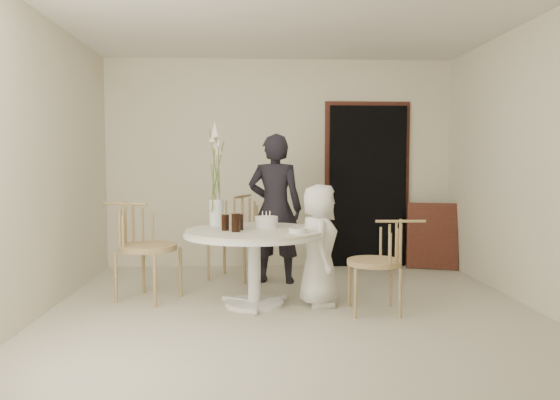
{
  "coord_description": "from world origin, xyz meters",
  "views": [
    {
      "loc": [
        -0.38,
        -4.9,
        1.37
      ],
      "look_at": [
        -0.1,
        0.3,
        1.01
      ],
      "focal_mm": 35.0,
      "sensor_mm": 36.0,
      "label": 1
    }
  ],
  "objects_px": {
    "table": "(254,242)",
    "boy": "(319,245)",
    "chair_left": "(137,236)",
    "flower_vase": "(216,185)",
    "birthday_cake": "(266,222)",
    "chair_far": "(238,224)",
    "girl": "(275,209)",
    "chair_right": "(387,252)"
  },
  "relations": [
    {
      "from": "table",
      "to": "boy",
      "type": "bearing_deg",
      "value": -2.3
    },
    {
      "from": "chair_left",
      "to": "flower_vase",
      "type": "height_order",
      "value": "flower_vase"
    },
    {
      "from": "chair_left",
      "to": "birthday_cake",
      "type": "height_order",
      "value": "chair_left"
    },
    {
      "from": "chair_far",
      "to": "chair_left",
      "type": "xyz_separation_m",
      "value": [
        -0.99,
        -1.02,
        -0.0
      ]
    },
    {
      "from": "girl",
      "to": "birthday_cake",
      "type": "height_order",
      "value": "girl"
    },
    {
      "from": "table",
      "to": "flower_vase",
      "type": "height_order",
      "value": "flower_vase"
    },
    {
      "from": "chair_far",
      "to": "chair_right",
      "type": "height_order",
      "value": "chair_far"
    },
    {
      "from": "table",
      "to": "chair_far",
      "type": "distance_m",
      "value": 1.35
    },
    {
      "from": "table",
      "to": "chair_right",
      "type": "distance_m",
      "value": 1.25
    },
    {
      "from": "table",
      "to": "boy",
      "type": "relative_size",
      "value": 1.15
    },
    {
      "from": "chair_left",
      "to": "boy",
      "type": "xyz_separation_m",
      "value": [
        1.79,
        -0.35,
        -0.05
      ]
    },
    {
      "from": "table",
      "to": "flower_vase",
      "type": "distance_m",
      "value": 0.73
    },
    {
      "from": "table",
      "to": "flower_vase",
      "type": "relative_size",
      "value": 1.26
    },
    {
      "from": "table",
      "to": "chair_far",
      "type": "bearing_deg",
      "value": 97.78
    },
    {
      "from": "chair_far",
      "to": "flower_vase",
      "type": "relative_size",
      "value": 0.92
    },
    {
      "from": "table",
      "to": "boy",
      "type": "distance_m",
      "value": 0.62
    },
    {
      "from": "girl",
      "to": "table",
      "type": "bearing_deg",
      "value": 87.89
    },
    {
      "from": "boy",
      "to": "chair_right",
      "type": "bearing_deg",
      "value": -112.36
    },
    {
      "from": "girl",
      "to": "boy",
      "type": "xyz_separation_m",
      "value": [
        0.37,
        -1.03,
        -0.26
      ]
    },
    {
      "from": "girl",
      "to": "chair_far",
      "type": "bearing_deg",
      "value": -26.62
    },
    {
      "from": "girl",
      "to": "birthday_cake",
      "type": "relative_size",
      "value": 7.45
    },
    {
      "from": "boy",
      "to": "table",
      "type": "bearing_deg",
      "value": 90.96
    },
    {
      "from": "birthday_cake",
      "to": "flower_vase",
      "type": "bearing_deg",
      "value": 160.75
    },
    {
      "from": "table",
      "to": "chair_far",
      "type": "xyz_separation_m",
      "value": [
        -0.18,
        1.34,
        0.02
      ]
    },
    {
      "from": "table",
      "to": "flower_vase",
      "type": "xyz_separation_m",
      "value": [
        -0.38,
        0.34,
        0.52
      ]
    },
    {
      "from": "flower_vase",
      "to": "table",
      "type": "bearing_deg",
      "value": -42.05
    },
    {
      "from": "chair_right",
      "to": "girl",
      "type": "relative_size",
      "value": 0.51
    },
    {
      "from": "birthday_cake",
      "to": "chair_left",
      "type": "bearing_deg",
      "value": 173.16
    },
    {
      "from": "chair_far",
      "to": "girl",
      "type": "relative_size",
      "value": 0.58
    },
    {
      "from": "chair_left",
      "to": "girl",
      "type": "distance_m",
      "value": 1.59
    },
    {
      "from": "girl",
      "to": "flower_vase",
      "type": "distance_m",
      "value": 0.96
    },
    {
      "from": "chair_far",
      "to": "chair_right",
      "type": "distance_m",
      "value": 2.16
    },
    {
      "from": "flower_vase",
      "to": "chair_right",
      "type": "bearing_deg",
      "value": -22.24
    },
    {
      "from": "chair_far",
      "to": "birthday_cake",
      "type": "bearing_deg",
      "value": -53.81
    },
    {
      "from": "chair_left",
      "to": "birthday_cake",
      "type": "relative_size",
      "value": 4.31
    },
    {
      "from": "flower_vase",
      "to": "girl",
      "type": "bearing_deg",
      "value": 46.95
    },
    {
      "from": "table",
      "to": "chair_far",
      "type": "height_order",
      "value": "chair_far"
    },
    {
      "from": "boy",
      "to": "birthday_cake",
      "type": "height_order",
      "value": "boy"
    },
    {
      "from": "chair_right",
      "to": "boy",
      "type": "relative_size",
      "value": 0.74
    },
    {
      "from": "chair_left",
      "to": "flower_vase",
      "type": "xyz_separation_m",
      "value": [
        0.79,
        0.02,
        0.51
      ]
    },
    {
      "from": "chair_left",
      "to": "flower_vase",
      "type": "distance_m",
      "value": 0.94
    },
    {
      "from": "chair_far",
      "to": "boy",
      "type": "height_order",
      "value": "boy"
    }
  ]
}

